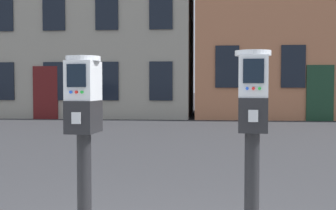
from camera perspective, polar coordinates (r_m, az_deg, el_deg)
name	(u,v)px	position (r m, az deg, el deg)	size (l,w,h in m)	color
parking_meter_near_kerb	(84,123)	(2.73, -11.21, -2.40)	(0.23, 0.26, 1.35)	black
parking_meter_twin_adjacent	(252,122)	(2.63, 11.22, -2.19)	(0.23, 0.26, 1.38)	black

